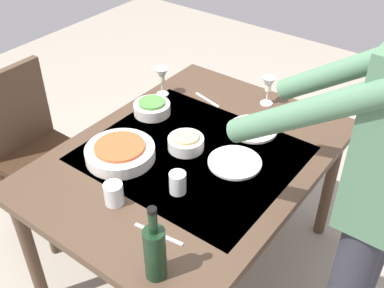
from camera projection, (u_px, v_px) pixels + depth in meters
name	position (u px, v px, depth m)	size (l,w,h in m)	color
ground_plane	(192.00, 262.00, 2.47)	(6.00, 6.00, 0.00)	#9E9384
dining_table	(192.00, 166.00, 2.07)	(1.38, 1.02, 0.73)	#4C3828
chair_near	(31.00, 142.00, 2.44)	(0.40, 0.40, 0.91)	#352114
person_server	(379.00, 186.00, 1.51)	(0.42, 0.61, 1.69)	#2D2D38
wine_bottle	(155.00, 251.00, 1.45)	(0.07, 0.07, 0.30)	black
wine_glass_left	(162.00, 77.00, 2.37)	(0.07, 0.07, 0.15)	white
wine_glass_right	(268.00, 86.00, 2.30)	(0.07, 0.07, 0.15)	white
water_cup_near_left	(114.00, 194.00, 1.76)	(0.08, 0.08, 0.09)	silver
water_cup_near_right	(178.00, 183.00, 1.80)	(0.07, 0.07, 0.09)	silver
serving_bowl_pasta	(120.00, 152.00, 1.98)	(0.30, 0.30, 0.07)	white
side_bowl_salad	(152.00, 108.00, 2.27)	(0.18, 0.18, 0.07)	white
side_bowl_bread	(186.00, 142.00, 2.04)	(0.16, 0.16, 0.07)	white
dinner_plate_near	(235.00, 162.00, 1.97)	(0.23, 0.23, 0.01)	white
dinner_plate_far	(253.00, 129.00, 2.17)	(0.23, 0.23, 0.01)	white
table_knife	(158.00, 234.00, 1.65)	(0.01, 0.20, 0.01)	silver
table_fork	(207.00, 100.00, 2.39)	(0.01, 0.18, 0.01)	silver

